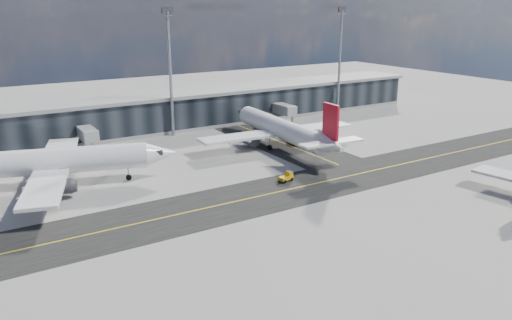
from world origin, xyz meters
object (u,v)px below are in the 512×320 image
Objects in this scene: airliner_af at (41,162)px; baggage_tug at (287,177)px; service_van at (267,126)px; airliner_redtail at (282,129)px.

baggage_tug is at bearing 79.34° from airliner_af.
baggage_tug is 0.49× the size of service_van.
baggage_tug reaches higher than service_van.
airliner_redtail is (47.66, -0.85, -0.22)m from airliner_af.
airliner_af reaches higher than baggage_tug.
baggage_tug is (36.39, -18.85, -3.48)m from airliner_af.
airliner_redtail is 14.59× the size of baggage_tug.
airliner_redtail is 21.49m from baggage_tug.
service_van is (54.26, 15.02, -3.50)m from airliner_af.
airliner_redtail is 7.12× the size of service_van.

